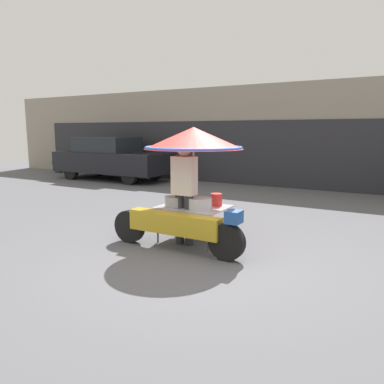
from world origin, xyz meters
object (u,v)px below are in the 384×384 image
vendor_person (184,188)px  parked_car (111,158)px  potted_plant (58,162)px  vendor_motorcycle_cart (191,158)px

vendor_person → parked_car: bearing=139.9°
potted_plant → vendor_person: bearing=-31.1°
vendor_motorcycle_cart → parked_car: vendor_motorcycle_cart is taller
vendor_motorcycle_cart → parked_car: bearing=140.8°
vendor_person → potted_plant: bearing=148.9°
vendor_motorcycle_cart → vendor_person: vendor_motorcycle_cart is taller
vendor_person → parked_car: vendor_person is taller
vendor_motorcycle_cart → potted_plant: (-10.42, 6.12, -0.95)m
parked_car → vendor_motorcycle_cart: bearing=-39.2°
vendor_person → potted_plant: size_ratio=2.08×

